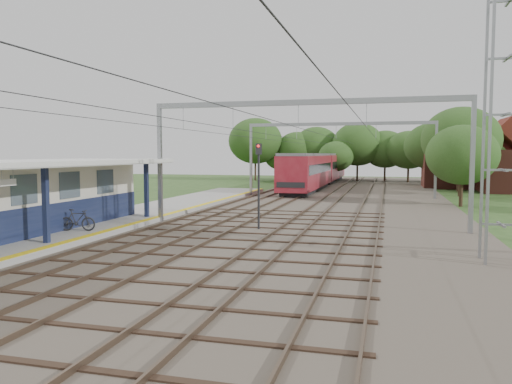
# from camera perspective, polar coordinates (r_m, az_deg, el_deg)

# --- Properties ---
(ground) EXTENTS (160.00, 160.00, 0.00)m
(ground) POSITION_cam_1_polar(r_m,az_deg,el_deg) (14.83, -18.74, -11.86)
(ground) COLOR #2D4C1E
(ground) RESTS_ON ground
(ballast_bed) EXTENTS (18.00, 90.00, 0.10)m
(ballast_bed) POSITION_cam_1_polar(r_m,az_deg,el_deg) (42.20, 9.44, -1.16)
(ballast_bed) COLOR #473D33
(ballast_bed) RESTS_ON ground
(platform) EXTENTS (5.00, 52.00, 0.35)m
(platform) POSITION_cam_1_polar(r_m,az_deg,el_deg) (30.35, -15.91, -3.19)
(platform) COLOR gray
(platform) RESTS_ON ground
(yellow_stripe) EXTENTS (0.45, 52.00, 0.01)m
(yellow_stripe) POSITION_cam_1_polar(r_m,az_deg,el_deg) (29.24, -12.13, -3.05)
(yellow_stripe) COLOR yellow
(yellow_stripe) RESTS_ON platform
(station_building) EXTENTS (3.41, 18.00, 3.40)m
(station_building) POSITION_cam_1_polar(r_m,az_deg,el_deg) (25.34, -26.85, -0.71)
(station_building) COLOR beige
(station_building) RESTS_ON platform
(canopy) EXTENTS (6.40, 20.00, 3.44)m
(canopy) POSITION_cam_1_polar(r_m,az_deg,el_deg) (23.78, -26.59, 2.85)
(canopy) COLOR #131B3D
(canopy) RESTS_ON platform
(rail_tracks) EXTENTS (11.80, 88.00, 0.15)m
(rail_tracks) POSITION_cam_1_polar(r_m,az_deg,el_deg) (42.49, 6.08, -0.92)
(rail_tracks) COLOR brown
(rail_tracks) RESTS_ON ballast_bed
(catenary_system) EXTENTS (17.22, 88.00, 7.00)m
(catenary_system) POSITION_cam_1_polar(r_m,az_deg,el_deg) (37.41, 7.91, 6.53)
(catenary_system) COLOR gray
(catenary_system) RESTS_ON ground
(lattice_pylon) EXTENTS (1.30, 1.30, 12.00)m
(lattice_pylon) POSITION_cam_1_polar(r_m,az_deg,el_deg) (20.31, 26.66, 9.33)
(lattice_pylon) COLOR gray
(lattice_pylon) RESTS_ON ground
(tree_band) EXTENTS (31.72, 30.88, 8.82)m
(tree_band) POSITION_cam_1_polar(r_m,az_deg,el_deg) (69.06, 11.52, 4.99)
(tree_band) COLOR #382619
(tree_band) RESTS_ON ground
(house_far) EXTENTS (8.00, 6.12, 8.66)m
(house_far) POSITION_cam_1_polar(r_m,az_deg,el_deg) (64.32, 22.11, 3.31)
(house_far) COLOR brown
(house_far) RESTS_ON ground
(bicycle) EXTENTS (1.83, 0.85, 1.06)m
(bicycle) POSITION_cam_1_polar(r_m,az_deg,el_deg) (25.69, -19.74, -3.04)
(bicycle) COLOR black
(bicycle) RESTS_ON platform
(train) EXTENTS (3.08, 38.39, 4.04)m
(train) POSITION_cam_1_polar(r_m,az_deg,el_deg) (63.69, 7.26, 2.70)
(train) COLOR black
(train) RESTS_ON ballast_bed
(signal_post) EXTENTS (0.36, 0.32, 4.63)m
(signal_post) POSITION_cam_1_polar(r_m,az_deg,el_deg) (26.29, 0.31, 1.99)
(signal_post) COLOR black
(signal_post) RESTS_ON ground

